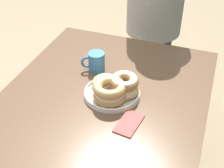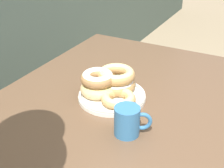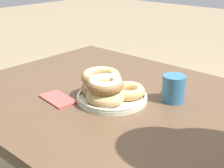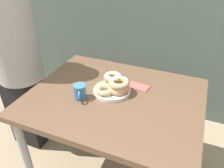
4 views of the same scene
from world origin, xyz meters
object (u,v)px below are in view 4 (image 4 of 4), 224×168
Objects in this scene: donut_plate at (114,85)px; napkin at (138,87)px; dining_table at (115,105)px; person_figure at (18,61)px; coffee_mug at (80,92)px.

donut_plate reaches higher than napkin.
dining_table is 4.18× the size of donut_plate.
person_figure is at bearing -179.07° from donut_plate.
coffee_mug reaches higher than napkin.
dining_table is 0.20m from napkin.
napkin is (0.30, 0.26, -0.04)m from coffee_mug.
dining_table is at bearing -125.87° from napkin.
donut_plate is 0.18m from napkin.
person_figure is (-0.60, 0.14, 0.03)m from coffee_mug.
coffee_mug is (-0.16, -0.15, 0.00)m from donut_plate.
napkin is (0.90, 0.12, -0.07)m from person_figure.
coffee_mug is at bearing -150.87° from dining_table.
donut_plate is 0.77m from person_figure.
coffee_mug is 0.40m from napkin.
dining_table is 0.13m from donut_plate.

